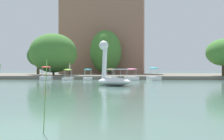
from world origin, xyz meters
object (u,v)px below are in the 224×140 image
object	(u,v)px
tree_willow_near_path	(53,53)
person_on_path	(70,69)
tree_broadleaf_behind_dock	(223,52)
tree_broadleaf_right	(38,56)
swan_boat	(112,74)
pedal_boat_pink	(131,77)
pedal_boat_lime	(68,77)
tree_willow_overhanging	(106,51)
pedal_boat_red	(46,77)
pedal_boat_orange	(111,77)
pedal_boat_teal	(88,77)
pedal_boat_cyan	(154,77)

from	to	relation	value
tree_willow_near_path	person_on_path	distance (m)	4.00
tree_broadleaf_behind_dock	tree_broadleaf_right	bearing A→B (deg)	161.10
swan_boat	pedal_boat_pink	xyz separation A→B (m)	(1.78, 9.74, -0.50)
pedal_boat_lime	tree_willow_overhanging	distance (m)	13.87
pedal_boat_red	tree_willow_overhanging	distance (m)	14.80
pedal_boat_orange	tree_broadleaf_behind_dock	xyz separation A→B (m)	(14.59, 3.61, 3.17)
pedal_boat_lime	person_on_path	xyz separation A→B (m)	(-0.89, 4.81, 0.99)
pedal_boat_teal	tree_willow_near_path	size ratio (longest dim) A/B	0.21
tree_willow_overhanging	tree_willow_near_path	world-z (taller)	tree_willow_overhanging
tree_willow_near_path	swan_boat	bearing A→B (deg)	-59.24
pedal_boat_pink	pedal_boat_teal	world-z (taller)	pedal_boat_pink
pedal_boat_cyan	pedal_boat_pink	world-z (taller)	pedal_boat_cyan
pedal_boat_red	tree_broadleaf_behind_dock	size ratio (longest dim) A/B	0.41
swan_boat	pedal_boat_teal	world-z (taller)	swan_boat
pedal_boat_pink	pedal_boat_lime	distance (m)	7.70
swan_boat	pedal_boat_cyan	distance (m)	10.70
swan_boat	pedal_boat_pink	size ratio (longest dim) A/B	1.46
pedal_boat_orange	swan_boat	bearing A→B (deg)	-85.70
pedal_boat_lime	tree_willow_near_path	distance (m)	8.15
pedal_boat_teal	pedal_boat_lime	bearing A→B (deg)	-175.20
pedal_boat_lime	pedal_boat_red	bearing A→B (deg)	-179.28
pedal_boat_orange	tree_willow_overhanging	distance (m)	13.49
pedal_boat_pink	pedal_boat_teal	bearing A→B (deg)	178.62
pedal_boat_cyan	pedal_boat_teal	distance (m)	7.94
tree_willow_near_path	tree_broadleaf_behind_dock	bearing A→B (deg)	-6.89
pedal_boat_lime	pedal_boat_pink	bearing A→B (deg)	0.55
swan_boat	tree_willow_overhanging	size ratio (longest dim) A/B	0.50
pedal_boat_lime	person_on_path	world-z (taller)	person_on_path
pedal_boat_pink	person_on_path	xyz separation A→B (m)	(-8.59, 4.74, 0.99)
tree_broadleaf_right	tree_willow_overhanging	bearing A→B (deg)	-2.31
pedal_boat_teal	tree_willow_overhanging	world-z (taller)	tree_willow_overhanging
tree_broadleaf_behind_dock	person_on_path	world-z (taller)	tree_broadleaf_behind_dock
pedal_boat_pink	pedal_boat_teal	distance (m)	5.29
pedal_boat_red	tree_willow_near_path	world-z (taller)	tree_willow_near_path
pedal_boat_teal	pedal_boat_pink	bearing A→B (deg)	-1.38
pedal_boat_lime	tree_broadleaf_right	distance (m)	16.09
pedal_boat_orange	pedal_boat_red	xyz separation A→B (m)	(-7.88, -0.06, 0.06)
pedal_boat_pink	pedal_boat_teal	size ratio (longest dim) A/B	1.29
swan_boat	tree_willow_near_path	bearing A→B (deg)	120.76
pedal_boat_orange	pedal_boat_teal	world-z (taller)	pedal_boat_orange
tree_broadleaf_right	person_on_path	bearing A→B (deg)	-48.35
tree_willow_near_path	tree_broadleaf_right	bearing A→B (deg)	124.84
tree_willow_overhanging	tree_broadleaf_right	xyz separation A→B (m)	(-11.96, 0.48, -0.65)
tree_broadleaf_behind_dock	tree_willow_near_path	bearing A→B (deg)	173.11
pedal_boat_pink	pedal_boat_lime	xyz separation A→B (m)	(-7.70, -0.07, -0.00)
swan_boat	person_on_path	world-z (taller)	swan_boat
pedal_boat_red	tree_willow_near_path	xyz separation A→B (m)	(-0.99, 6.50, 3.29)
pedal_boat_pink	tree_broadleaf_right	distance (m)	21.12
pedal_boat_red	person_on_path	world-z (taller)	person_on_path
swan_boat	person_on_path	distance (m)	16.00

